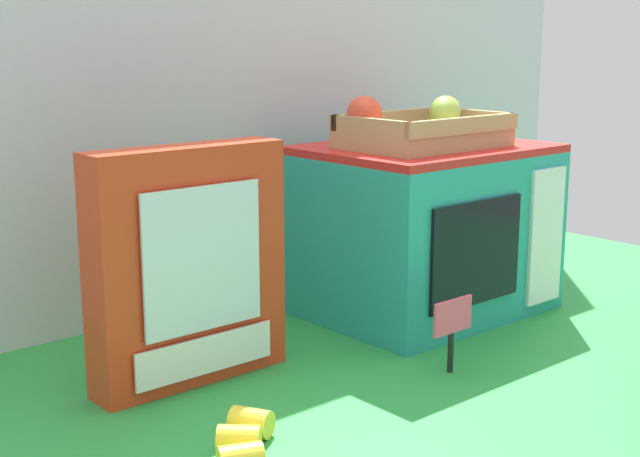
{
  "coord_description": "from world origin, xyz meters",
  "views": [
    {
      "loc": [
        -0.85,
        -0.92,
        0.43
      ],
      "look_at": [
        -0.05,
        0.01,
        0.17
      ],
      "focal_mm": 49.87,
      "sensor_mm": 36.0,
      "label": 1
    }
  ],
  "objects_px": {
    "loose_toy_apple": "(537,268)",
    "price_sign": "(450,325)",
    "cookie_set_box": "(190,267)",
    "loose_toy_banana": "(244,440)",
    "toy_microwave": "(423,229)",
    "food_groups_crate": "(422,131)"
  },
  "relations": [
    {
      "from": "cookie_set_box",
      "to": "loose_toy_banana",
      "type": "bearing_deg",
      "value": -109.23
    },
    {
      "from": "toy_microwave",
      "to": "cookie_set_box",
      "type": "bearing_deg",
      "value": -177.84
    },
    {
      "from": "toy_microwave",
      "to": "loose_toy_banana",
      "type": "height_order",
      "value": "toy_microwave"
    },
    {
      "from": "price_sign",
      "to": "loose_toy_apple",
      "type": "xyz_separation_m",
      "value": [
        0.45,
        0.18,
        -0.04
      ]
    },
    {
      "from": "price_sign",
      "to": "toy_microwave",
      "type": "bearing_deg",
      "value": 50.09
    },
    {
      "from": "loose_toy_apple",
      "to": "price_sign",
      "type": "bearing_deg",
      "value": -157.71
    },
    {
      "from": "toy_microwave",
      "to": "cookie_set_box",
      "type": "relative_size",
      "value": 1.21
    },
    {
      "from": "price_sign",
      "to": "loose_toy_banana",
      "type": "distance_m",
      "value": 0.34
    },
    {
      "from": "loose_toy_apple",
      "to": "toy_microwave",
      "type": "bearing_deg",
      "value": 172.99
    },
    {
      "from": "toy_microwave",
      "to": "price_sign",
      "type": "distance_m",
      "value": 0.29
    },
    {
      "from": "toy_microwave",
      "to": "loose_toy_banana",
      "type": "xyz_separation_m",
      "value": [
        -0.52,
        -0.23,
        -0.12
      ]
    },
    {
      "from": "food_groups_crate",
      "to": "cookie_set_box",
      "type": "xyz_separation_m",
      "value": [
        -0.43,
        -0.01,
        -0.14
      ]
    },
    {
      "from": "toy_microwave",
      "to": "food_groups_crate",
      "type": "height_order",
      "value": "food_groups_crate"
    },
    {
      "from": "price_sign",
      "to": "loose_toy_apple",
      "type": "height_order",
      "value": "price_sign"
    },
    {
      "from": "toy_microwave",
      "to": "loose_toy_banana",
      "type": "distance_m",
      "value": 0.58
    },
    {
      "from": "loose_toy_banana",
      "to": "price_sign",
      "type": "bearing_deg",
      "value": 1.91
    },
    {
      "from": "toy_microwave",
      "to": "price_sign",
      "type": "height_order",
      "value": "toy_microwave"
    },
    {
      "from": "loose_toy_apple",
      "to": "cookie_set_box",
      "type": "bearing_deg",
      "value": 178.72
    },
    {
      "from": "food_groups_crate",
      "to": "price_sign",
      "type": "distance_m",
      "value": 0.34
    },
    {
      "from": "toy_microwave",
      "to": "price_sign",
      "type": "bearing_deg",
      "value": -129.91
    },
    {
      "from": "toy_microwave",
      "to": "price_sign",
      "type": "relative_size",
      "value": 3.67
    },
    {
      "from": "loose_toy_banana",
      "to": "loose_toy_apple",
      "type": "distance_m",
      "value": 0.81
    }
  ]
}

